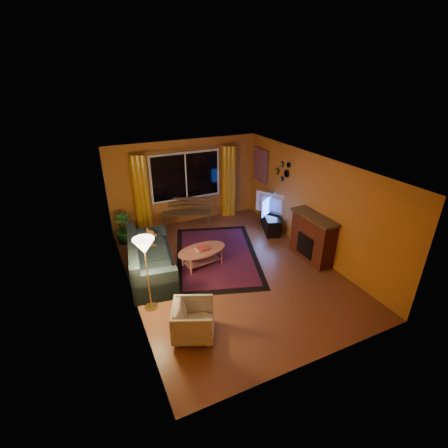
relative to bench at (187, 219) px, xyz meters
name	(u,v)px	position (x,y,z in m)	size (l,w,h in m)	color
floor	(229,269)	(0.14, -2.64, -0.23)	(4.50, 6.00, 0.02)	brown
ceiling	(230,165)	(0.14, -2.64, 2.29)	(4.50, 6.00, 0.02)	white
wall_back	(186,182)	(0.14, 0.37, 1.03)	(4.50, 0.02, 2.50)	#C0732A
wall_left	(125,242)	(-2.12, -2.64, 1.03)	(0.02, 6.00, 2.50)	#C0732A
wall_right	(312,205)	(2.40, -2.64, 1.03)	(0.02, 6.00, 2.50)	#C0732A
window	(186,176)	(0.14, 0.31, 1.23)	(2.00, 0.02, 1.30)	black
curtain_rod	(185,149)	(0.14, 0.26, 2.03)	(0.03, 0.03, 3.20)	#BF8C3F
curtain_left	(141,194)	(-1.21, 0.24, 0.90)	(0.36, 0.36, 2.24)	orange
curtain_right	(228,182)	(1.49, 0.24, 0.90)	(0.36, 0.36, 2.24)	orange
bench	(187,219)	(0.00, 0.00, 0.00)	(1.44, 0.42, 0.43)	#483925
potted_plant	(124,228)	(-1.86, -0.25, 0.20)	(0.47, 0.47, 0.84)	#235B1E
sofa	(151,258)	(-1.56, -2.08, 0.22)	(0.92, 2.14, 0.87)	#1A2933
dog	(147,240)	(-1.51, -1.60, 0.43)	(0.29, 0.39, 0.43)	#9F6634
armchair	(193,319)	(-1.35, -4.28, 0.14)	(0.70, 0.65, 0.72)	beige
floor_lamp	(148,275)	(-1.86, -3.22, 0.56)	(0.26, 0.26, 1.55)	#BF8C3F
rug	(217,255)	(0.11, -1.95, -0.21)	(2.00, 3.16, 0.02)	maroon
coffee_table	(202,257)	(-0.38, -2.22, 0.00)	(1.21, 1.21, 0.44)	#B86A5C
tv_console	(270,222)	(2.14, -1.25, 0.02)	(0.39, 1.16, 0.48)	black
television	(271,205)	(2.14, -1.25, 0.57)	(1.05, 0.14, 0.61)	black
fireplace	(312,238)	(2.19, -3.04, 0.33)	(0.40, 1.20, 1.10)	maroon
mirror_cluster	(282,170)	(2.35, -1.34, 1.58)	(0.06, 0.60, 0.56)	black
painting	(261,165)	(2.36, -0.19, 1.43)	(0.04, 0.76, 0.96)	#E44D27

